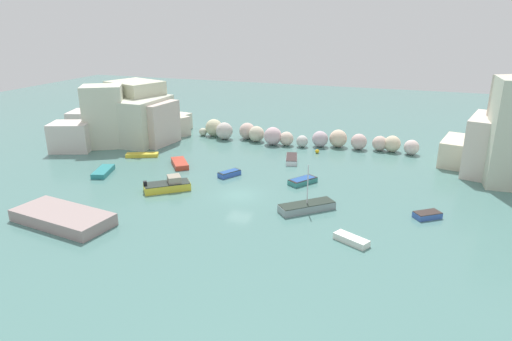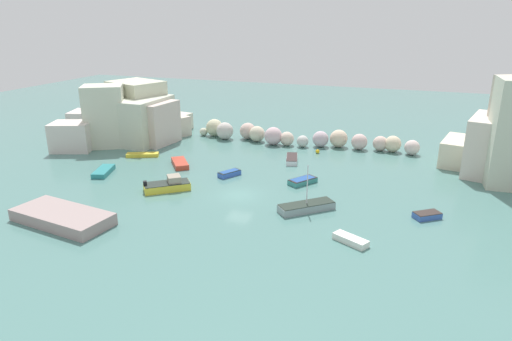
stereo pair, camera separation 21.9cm
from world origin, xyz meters
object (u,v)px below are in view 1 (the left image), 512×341
Objects in this scene: moored_boat_3 at (229,173)px; moored_boat_6 at (180,163)px; moored_boat_8 at (427,215)px; moored_boat_9 at (142,155)px; channel_buoy at (317,151)px; moored_boat_4 at (351,240)px; moored_boat_7 at (292,159)px; moored_boat_2 at (307,207)px; stone_dock at (63,217)px; moored_boat_5 at (103,172)px; moored_boat_0 at (168,185)px; moored_boat_1 at (303,181)px.

moored_boat_3 reaches higher than moored_boat_6.
moored_boat_8 is at bearing 40.40° from moored_boat_6.
channel_buoy is at bearing -0.08° from moored_boat_9.
moored_boat_7 is (-10.34, 19.48, 0.06)m from moored_boat_4.
moored_boat_7 is at bearing 145.63° from moored_boat_4.
moored_boat_8 reaches higher than moored_boat_4.
moored_boat_2 is at bearing -91.95° from moored_boat_3.
moored_boat_6 is 6.75m from moored_boat_9.
stone_dock is at bearing -43.88° from moored_boat_6.
moored_boat_3 is at bearing -91.60° from moored_boat_5.
moored_boat_6 is (-2.87, 7.80, -0.24)m from moored_boat_0.
moored_boat_3 is 0.69× the size of moored_boat_7.
moored_boat_8 is at bearing -34.74° from moored_boat_0.
moored_boat_2 is at bearing -113.47° from moored_boat_5.
moored_boat_7 is at bearing 78.65° from moored_boat_6.
channel_buoy is 19.29m from moored_boat_2.
moored_boat_5 is (-22.87, -4.68, -0.03)m from moored_boat_1.
moored_boat_5 is 7.47m from moored_boat_9.
moored_boat_0 is 1.85× the size of moored_boat_8.
moored_boat_5 is (-14.27, -4.24, -0.04)m from moored_boat_3.
moored_boat_5 is (-29.94, 7.46, 0.01)m from moored_boat_4.
stone_dock is 24.59m from moored_boat_1.
moored_boat_5 is 0.99× the size of moored_boat_9.
moored_boat_5 is 1.02× the size of moored_boat_7.
stone_dock is 18.13m from moored_boat_6.
moored_boat_7 reaches higher than moored_boat_8.
moored_boat_9 is (-21.45, -9.25, -0.04)m from channel_buoy.
moored_boat_0 reaches higher than channel_buoy.
moored_boat_7 is (12.62, 6.29, 0.03)m from moored_boat_6.
moored_boat_4 is (20.09, -5.40, -0.27)m from moored_boat_0.
moored_boat_0 is at bearing 150.71° from moored_boat_1.
moored_boat_1 is at bearing -85.47° from channel_buoy.
moored_boat_6 is at bearing 107.92° from moored_boat_3.
channel_buoy is 18.53m from moored_boat_6.
moored_boat_5 is 1.58× the size of moored_boat_8.
channel_buoy is 14.63m from moored_boat_3.
moored_boat_1 reaches higher than moored_boat_4.
moored_boat_6 is at bearing -68.77° from moored_boat_5.
moored_boat_4 is (4.94, -5.13, -0.12)m from moored_boat_2.
moored_boat_2 is 1.65× the size of moored_boat_4.
moored_boat_6 is 1.01× the size of moored_boat_7.
moored_boat_2 reaches higher than stone_dock.
moored_boat_8 is (35.82, -0.27, 0.00)m from moored_boat_5.
moored_boat_1 reaches higher than moored_boat_8.
moored_boat_2 reaches higher than moored_boat_7.
moored_boat_8 is 36.20m from moored_boat_9.
moored_boat_1 is 13.87m from moored_boat_8.
moored_boat_1 is at bearing 43.66° from stone_dock.
moored_boat_2 reaches higher than moored_boat_8.
moored_boat_8 is (5.88, 7.19, 0.02)m from moored_boat_4.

